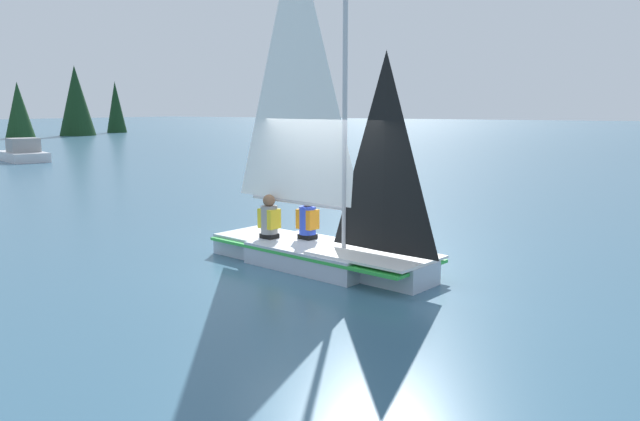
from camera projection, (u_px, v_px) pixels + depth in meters
The scene contains 6 objects.
ground_plane at pixel (320, 266), 10.69m from camera, with size 260.00×260.00×0.00m, color #38607A.
sailboat_main at pixel (319, 216), 10.57m from camera, with size 2.15×4.40×5.81m.
sailor_helm at pixel (308, 224), 11.11m from camera, with size 0.35×0.38×1.16m.
sailor_crew at pixel (269, 224), 11.17m from camera, with size 0.35×0.38×1.16m.
motorboat_distant at pixel (23, 153), 31.60m from camera, with size 2.85×4.09×1.17m.
treeline_shore at pixel (39, 103), 57.28m from camera, with size 20.83×5.16×6.65m.
Camera 1 is at (8.93, 5.31, 2.69)m, focal length 35.00 mm.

